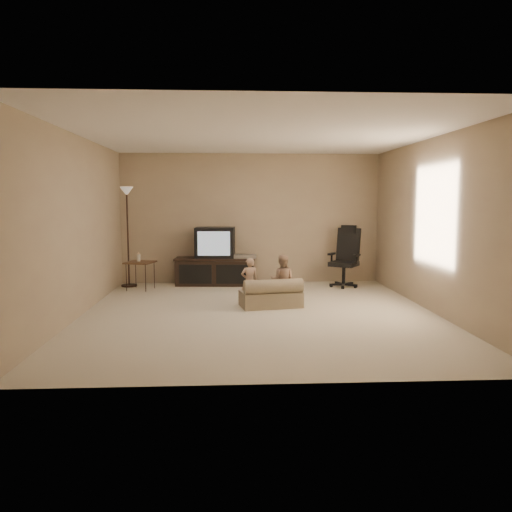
{
  "coord_description": "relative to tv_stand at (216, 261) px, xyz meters",
  "views": [
    {
      "loc": [
        -0.42,
        -6.96,
        1.61
      ],
      "look_at": [
        -0.01,
        0.6,
        0.76
      ],
      "focal_mm": 35.0,
      "sensor_mm": 36.0,
      "label": 1
    }
  ],
  "objects": [
    {
      "name": "floor",
      "position": [
        0.68,
        -2.49,
        -0.46
      ],
      "size": [
        5.5,
        5.5,
        0.0
      ],
      "primitive_type": "plane",
      "color": "beige",
      "rests_on": "ground"
    },
    {
      "name": "room_shell",
      "position": [
        0.68,
        -2.49,
        1.06
      ],
      "size": [
        5.5,
        5.5,
        5.5
      ],
      "color": "white",
      "rests_on": "floor"
    },
    {
      "name": "tv_stand",
      "position": [
        0.0,
        0.0,
        0.0
      ],
      "size": [
        1.56,
        0.66,
        1.1
      ],
      "rotation": [
        0.0,
        0.0,
        -0.07
      ],
      "color": "black",
      "rests_on": "floor"
    },
    {
      "name": "office_chair",
      "position": [
        2.42,
        -0.35,
        -0.04
      ],
      "size": [
        0.73,
        0.73,
        1.14
      ],
      "rotation": [
        0.0,
        0.0,
        -0.59
      ],
      "color": "black",
      "rests_on": "floor"
    },
    {
      "name": "side_table",
      "position": [
        -1.34,
        -0.47,
        0.04
      ],
      "size": [
        0.57,
        0.57,
        0.69
      ],
      "rotation": [
        0.0,
        0.0,
        -0.28
      ],
      "color": "brown",
      "rests_on": "floor"
    },
    {
      "name": "floor_lamp",
      "position": [
        -1.62,
        -0.11,
        0.9
      ],
      "size": [
        0.29,
        0.29,
        1.85
      ],
      "color": "black",
      "rests_on": "floor"
    },
    {
      "name": "child_sofa",
      "position": [
        0.89,
        -2.07,
        -0.28
      ],
      "size": [
        0.97,
        0.66,
        0.44
      ],
      "rotation": [
        0.0,
        0.0,
        0.18
      ],
      "color": "gray",
      "rests_on": "floor"
    },
    {
      "name": "toddler_left",
      "position": [
        0.57,
        -1.88,
        -0.09
      ],
      "size": [
        0.29,
        0.23,
        0.73
      ],
      "primitive_type": "imported",
      "rotation": [
        0.0,
        0.0,
        3.28
      ],
      "color": "tan",
      "rests_on": "floor"
    },
    {
      "name": "toddler_right",
      "position": [
        1.07,
        -1.93,
        -0.07
      ],
      "size": [
        0.41,
        0.27,
        0.78
      ],
      "primitive_type": "imported",
      "rotation": [
        0.0,
        0.0,
        2.96
      ],
      "color": "tan",
      "rests_on": "floor"
    }
  ]
}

